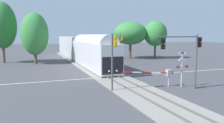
{
  "coord_description": "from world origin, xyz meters",
  "views": [
    {
      "loc": [
        -9.41,
        -26.47,
        5.45
      ],
      "look_at": [
        0.4,
        0.07,
        2.0
      ],
      "focal_mm": 35.56,
      "sensor_mm": 36.0,
      "label": 1
    }
  ],
  "objects_px": {
    "crossing_signal_mast": "(182,65)",
    "maple_right_background": "(155,34)",
    "traffic_signal_near_right": "(186,48)",
    "oak_behind_train": "(35,34)",
    "commuter_train": "(80,48)",
    "pine_left_background": "(2,26)",
    "oak_far_right": "(130,33)",
    "traffic_signal_median": "(114,53)",
    "crossing_gate_near": "(163,73)",
    "traffic_signal_far_side": "(121,44)"
  },
  "relations": [
    {
      "from": "crossing_signal_mast",
      "to": "traffic_signal_near_right",
      "type": "distance_m",
      "value": 2.19
    },
    {
      "from": "traffic_signal_median",
      "to": "traffic_signal_near_right",
      "type": "distance_m",
      "value": 7.06
    },
    {
      "from": "commuter_train",
      "to": "crossing_gate_near",
      "type": "relative_size",
      "value": 6.78
    },
    {
      "from": "commuter_train",
      "to": "crossing_gate_near",
      "type": "xyz_separation_m",
      "value": [
        3.52,
        -24.1,
        -1.36
      ]
    },
    {
      "from": "oak_far_right",
      "to": "commuter_train",
      "type": "bearing_deg",
      "value": -169.36
    },
    {
      "from": "crossing_gate_near",
      "to": "oak_far_right",
      "type": "height_order",
      "value": "oak_far_right"
    },
    {
      "from": "traffic_signal_near_right",
      "to": "maple_right_background",
      "type": "height_order",
      "value": "maple_right_background"
    },
    {
      "from": "oak_behind_train",
      "to": "traffic_signal_median",
      "type": "bearing_deg",
      "value": -74.91
    },
    {
      "from": "crossing_gate_near",
      "to": "traffic_signal_far_side",
      "type": "distance_m",
      "value": 15.97
    },
    {
      "from": "crossing_gate_near",
      "to": "pine_left_background",
      "type": "bearing_deg",
      "value": 122.59
    },
    {
      "from": "pine_left_background",
      "to": "maple_right_background",
      "type": "bearing_deg",
      "value": -6.15
    },
    {
      "from": "commuter_train",
      "to": "pine_left_background",
      "type": "xyz_separation_m",
      "value": [
        -14.26,
        3.7,
        4.36
      ]
    },
    {
      "from": "oak_behind_train",
      "to": "oak_far_right",
      "type": "relative_size",
      "value": 1.14
    },
    {
      "from": "traffic_signal_near_right",
      "to": "pine_left_background",
      "type": "bearing_deg",
      "value": 122.62
    },
    {
      "from": "crossing_signal_mast",
      "to": "traffic_signal_near_right",
      "type": "xyz_separation_m",
      "value": [
        -0.47,
        -1.04,
        1.87
      ]
    },
    {
      "from": "commuter_train",
      "to": "pine_left_background",
      "type": "relative_size",
      "value": 3.45
    },
    {
      "from": "traffic_signal_near_right",
      "to": "maple_right_background",
      "type": "xyz_separation_m",
      "value": [
        12.53,
        26.27,
        1.5
      ]
    },
    {
      "from": "maple_right_background",
      "to": "traffic_signal_median",
      "type": "bearing_deg",
      "value": -128.33
    },
    {
      "from": "oak_behind_train",
      "to": "maple_right_background",
      "type": "distance_m",
      "value": 25.79
    },
    {
      "from": "crossing_signal_mast",
      "to": "pine_left_background",
      "type": "relative_size",
      "value": 0.32
    },
    {
      "from": "crossing_gate_near",
      "to": "traffic_signal_near_right",
      "type": "distance_m",
      "value": 3.51
    },
    {
      "from": "oak_behind_train",
      "to": "pine_left_background",
      "type": "distance_m",
      "value": 7.12
    },
    {
      "from": "crossing_gate_near",
      "to": "pine_left_background",
      "type": "xyz_separation_m",
      "value": [
        -17.77,
        27.8,
        5.72
      ]
    },
    {
      "from": "crossing_signal_mast",
      "to": "maple_right_background",
      "type": "xyz_separation_m",
      "value": [
        12.06,
        25.23,
        3.37
      ]
    },
    {
      "from": "crossing_signal_mast",
      "to": "traffic_signal_far_side",
      "type": "height_order",
      "value": "traffic_signal_far_side"
    },
    {
      "from": "traffic_signal_near_right",
      "to": "oak_behind_train",
      "type": "height_order",
      "value": "oak_behind_train"
    },
    {
      "from": "commuter_train",
      "to": "crossing_signal_mast",
      "type": "bearing_deg",
      "value": -78.21
    },
    {
      "from": "maple_right_background",
      "to": "commuter_train",
      "type": "bearing_deg",
      "value": -178.99
    },
    {
      "from": "traffic_signal_near_right",
      "to": "oak_behind_train",
      "type": "relative_size",
      "value": 0.58
    },
    {
      "from": "maple_right_background",
      "to": "crossing_signal_mast",
      "type": "bearing_deg",
      "value": -115.55
    },
    {
      "from": "crossing_gate_near",
      "to": "maple_right_background",
      "type": "height_order",
      "value": "maple_right_background"
    },
    {
      "from": "oak_far_right",
      "to": "oak_behind_train",
      "type": "bearing_deg",
      "value": -173.15
    },
    {
      "from": "oak_behind_train",
      "to": "oak_far_right",
      "type": "xyz_separation_m",
      "value": [
        20.48,
        2.46,
        0.17
      ]
    },
    {
      "from": "oak_behind_train",
      "to": "maple_right_background",
      "type": "height_order",
      "value": "oak_behind_train"
    },
    {
      "from": "traffic_signal_far_side",
      "to": "crossing_gate_near",
      "type": "bearing_deg",
      "value": -96.23
    },
    {
      "from": "traffic_signal_near_right",
      "to": "crossing_signal_mast",
      "type": "bearing_deg",
      "value": 65.66
    },
    {
      "from": "crossing_signal_mast",
      "to": "oak_far_right",
      "type": "bearing_deg",
      "value": 76.04
    },
    {
      "from": "commuter_train",
      "to": "maple_right_background",
      "type": "relative_size",
      "value": 4.71
    },
    {
      "from": "traffic_signal_median",
      "to": "oak_far_right",
      "type": "relative_size",
      "value": 0.67
    },
    {
      "from": "crossing_gate_near",
      "to": "oak_behind_train",
      "type": "bearing_deg",
      "value": 116.76
    },
    {
      "from": "commuter_train",
      "to": "traffic_signal_median",
      "type": "relative_size",
      "value": 7.18
    },
    {
      "from": "commuter_train",
      "to": "maple_right_background",
      "type": "bearing_deg",
      "value": 1.01
    },
    {
      "from": "traffic_signal_far_side",
      "to": "pine_left_background",
      "type": "bearing_deg",
      "value": 148.17
    },
    {
      "from": "commuter_train",
      "to": "pine_left_background",
      "type": "height_order",
      "value": "pine_left_background"
    },
    {
      "from": "commuter_train",
      "to": "traffic_signal_median",
      "type": "xyz_separation_m",
      "value": [
        -2.08,
        -24.15,
        0.93
      ]
    },
    {
      "from": "pine_left_background",
      "to": "maple_right_background",
      "type": "distance_m",
      "value": 31.73
    },
    {
      "from": "traffic_signal_median",
      "to": "oak_far_right",
      "type": "xyz_separation_m",
      "value": [
        14.03,
        26.4,
        1.99
      ]
    },
    {
      "from": "oak_behind_train",
      "to": "maple_right_background",
      "type": "bearing_deg",
      "value": 1.16
    },
    {
      "from": "pine_left_background",
      "to": "traffic_signal_near_right",
      "type": "bearing_deg",
      "value": -57.38
    },
    {
      "from": "crossing_signal_mast",
      "to": "maple_right_background",
      "type": "relative_size",
      "value": 0.44
    }
  ]
}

